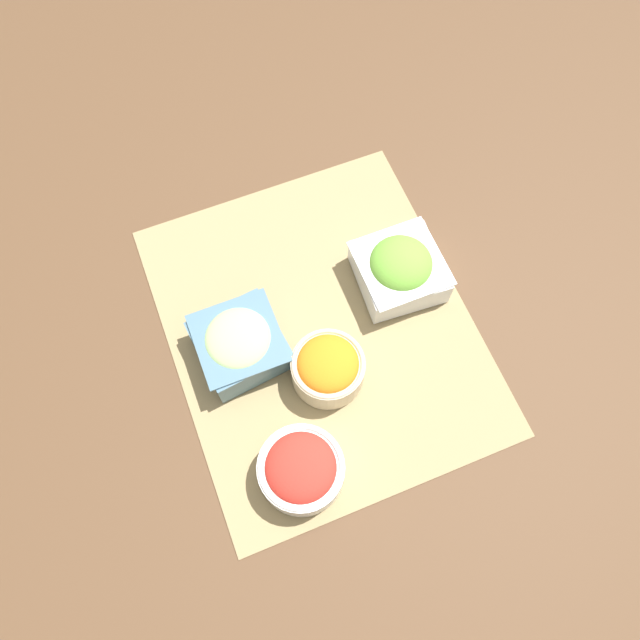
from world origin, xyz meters
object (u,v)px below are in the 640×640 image
Objects in this scene: cucumber_bowl at (240,343)px; lettuce_bowl at (400,268)px; tomato_bowl at (301,469)px; carrot_bowl at (328,367)px.

cucumber_bowl is 0.28m from lettuce_bowl.
tomato_bowl is (-0.23, 0.26, -0.00)m from lettuce_bowl.
carrot_bowl is at bearing -127.95° from cucumber_bowl.
lettuce_bowl is at bearing -84.75° from cucumber_bowl.
cucumber_bowl is 1.24× the size of carrot_bowl.
carrot_bowl is 0.90× the size of tomato_bowl.
cucumber_bowl is at bearing 95.25° from lettuce_bowl.
carrot_bowl is 0.81× the size of lettuce_bowl.
cucumber_bowl is 0.21m from tomato_bowl.
cucumber_bowl is at bearing 5.20° from tomato_bowl.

